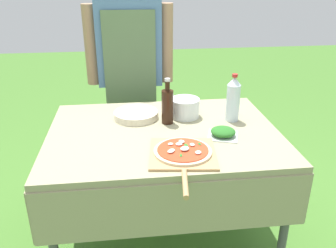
% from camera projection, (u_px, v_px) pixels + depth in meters
% --- Properties ---
extents(ground_plane, '(12.00, 12.00, 0.00)m').
position_uv_depth(ground_plane, '(164.00, 244.00, 2.31)').
color(ground_plane, '#477A2D').
extents(prep_table, '(1.29, 0.97, 0.81)m').
position_uv_depth(prep_table, '(164.00, 145.00, 2.02)').
color(prep_table, gray).
rests_on(prep_table, ground).
extents(person_cook, '(0.64, 0.21, 1.70)m').
position_uv_depth(person_cook, '(130.00, 63.00, 2.62)').
color(person_cook, '#333D56').
rests_on(person_cook, ground).
extents(pizza_on_peel, '(0.36, 0.54, 0.05)m').
position_uv_depth(pizza_on_peel, '(183.00, 153.00, 1.72)').
color(pizza_on_peel, tan).
rests_on(pizza_on_peel, prep_table).
extents(oil_bottle, '(0.07, 0.07, 0.27)m').
position_uv_depth(oil_bottle, '(167.00, 106.00, 2.04)').
color(oil_bottle, black).
rests_on(oil_bottle, prep_table).
extents(water_bottle, '(0.08, 0.08, 0.28)m').
position_uv_depth(water_bottle, '(233.00, 99.00, 2.07)').
color(water_bottle, silver).
rests_on(water_bottle, prep_table).
extents(herb_container, '(0.19, 0.19, 0.05)m').
position_uv_depth(herb_container, '(223.00, 132.00, 1.91)').
color(herb_container, silver).
rests_on(herb_container, prep_table).
extents(mixing_tub, '(0.18, 0.18, 0.11)m').
position_uv_depth(mixing_tub, '(185.00, 108.00, 2.15)').
color(mixing_tub, silver).
rests_on(mixing_tub, prep_table).
extents(plate_stack, '(0.27, 0.27, 0.04)m').
position_uv_depth(plate_stack, '(136.00, 115.00, 2.15)').
color(plate_stack, beige).
rests_on(plate_stack, prep_table).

